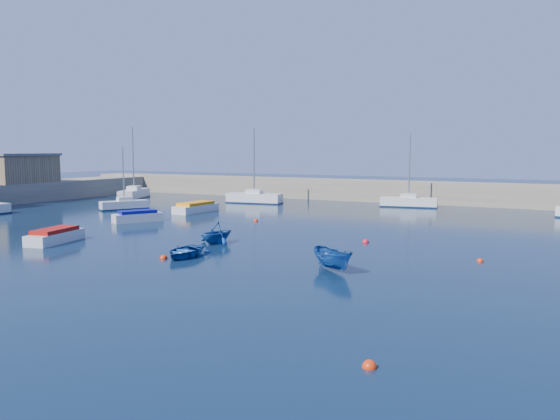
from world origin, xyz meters
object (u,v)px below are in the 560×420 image
at_px(dinghy_center, 184,251).
at_px(sailboat_4, 134,193).
at_px(dinghy_left, 216,233).
at_px(brick_shed_a, 18,169).
at_px(motorboat_0, 55,236).
at_px(motorboat_1, 138,216).
at_px(motorboat_2, 196,208).
at_px(sailboat_5, 254,198).
at_px(sailboat_3, 124,205).
at_px(dinghy_right, 333,259).
at_px(sailboat_6, 409,202).

bearing_deg(dinghy_center, sailboat_4, 128.35).
bearing_deg(dinghy_left, brick_shed_a, 172.75).
distance_m(motorboat_0, dinghy_center, 11.33).
xyz_separation_m(motorboat_1, motorboat_2, (0.29, 8.52, 0.02)).
distance_m(brick_shed_a, motorboat_1, 28.18).
bearing_deg(sailboat_5, sailboat_3, 137.43).
height_order(sailboat_4, motorboat_1, sailboat_4).
distance_m(brick_shed_a, sailboat_3, 18.68).
height_order(sailboat_5, dinghy_right, sailboat_5).
distance_m(motorboat_0, dinghy_right, 20.83).
xyz_separation_m(sailboat_6, dinghy_right, (4.63, -34.79, 0.00)).
relative_size(sailboat_4, motorboat_2, 1.73).
bearing_deg(motorboat_2, motorboat_0, -79.37).
height_order(sailboat_6, dinghy_center, sailboat_6).
bearing_deg(dinghy_left, sailboat_5, 127.58).
relative_size(sailboat_3, dinghy_center, 2.00).
distance_m(sailboat_3, sailboat_4, 13.85).
relative_size(motorboat_2, dinghy_right, 1.72).
xyz_separation_m(brick_shed_a, sailboat_3, (18.32, -0.81, -3.56)).
relative_size(sailboat_5, motorboat_0, 1.88).
xyz_separation_m(dinghy_left, dinghy_right, (10.46, -4.22, -0.15)).
distance_m(sailboat_6, motorboat_0, 39.00).
bearing_deg(sailboat_4, motorboat_2, -52.40).
bearing_deg(sailboat_6, dinghy_left, 160.79).
relative_size(motorboat_1, dinghy_left, 1.57).
xyz_separation_m(sailboat_4, motorboat_1, (16.94, -18.21, -0.18)).
distance_m(dinghy_center, dinghy_left, 5.04).
bearing_deg(dinghy_center, dinghy_left, 93.32).
bearing_deg(sailboat_6, sailboat_3, 113.53).
distance_m(motorboat_2, dinghy_right, 29.94).
xyz_separation_m(sailboat_5, dinghy_left, (12.21, -26.44, 0.09)).
distance_m(sailboat_3, motorboat_2, 8.81).
height_order(sailboat_4, sailboat_6, sailboat_4).
height_order(sailboat_3, sailboat_4, sailboat_4).
relative_size(sailboat_5, sailboat_6, 1.09).
bearing_deg(dinghy_right, dinghy_center, 128.54).
relative_size(sailboat_3, sailboat_4, 0.72).
xyz_separation_m(motorboat_2, dinghy_center, (13.58, -19.81, -0.17)).
relative_size(dinghy_center, dinghy_right, 1.07).
distance_m(sailboat_5, sailboat_6, 18.52).
height_order(brick_shed_a, dinghy_left, brick_shed_a).
bearing_deg(motorboat_2, dinghy_center, -51.41).
bearing_deg(dinghy_left, motorboat_0, -141.87).
height_order(sailboat_4, motorboat_0, sailboat_4).
bearing_deg(brick_shed_a, motorboat_2, 0.92).
bearing_deg(motorboat_2, brick_shed_a, -174.90).
bearing_deg(dinghy_left, motorboat_2, 143.02).
xyz_separation_m(brick_shed_a, motorboat_2, (27.05, 0.44, -3.58)).
distance_m(sailboat_3, motorboat_0, 21.55).
relative_size(brick_shed_a, motorboat_0, 1.65).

